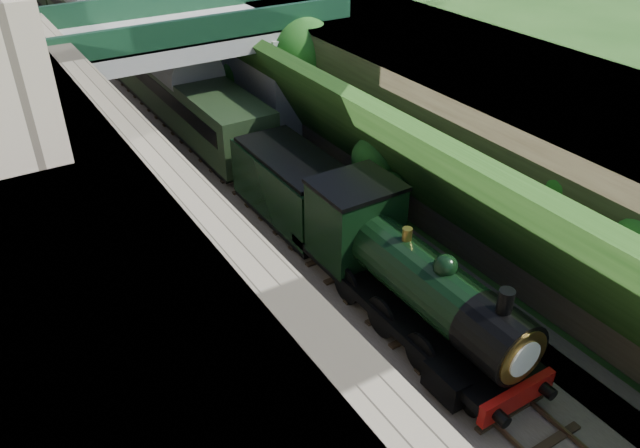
# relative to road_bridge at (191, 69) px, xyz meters

# --- Properties ---
(trackbed) EXTENTS (10.00, 90.00, 0.20)m
(trackbed) POSITION_rel_road_bridge_xyz_m (-0.94, -4.00, -3.98)
(trackbed) COLOR #473F38
(trackbed) RESTS_ON ground
(retaining_wall) EXTENTS (1.00, 90.00, 7.00)m
(retaining_wall) POSITION_rel_road_bridge_xyz_m (-6.44, -4.00, -0.58)
(retaining_wall) COLOR #756B56
(retaining_wall) RESTS_ON ground
(street_plateau_right) EXTENTS (8.00, 90.00, 6.25)m
(street_plateau_right) POSITION_rel_road_bridge_xyz_m (8.56, -4.00, -0.95)
(street_plateau_right) COLOR #262628
(street_plateau_right) RESTS_ON ground
(embankment_slope) EXTENTS (4.30, 90.00, 6.36)m
(embankment_slope) POSITION_rel_road_bridge_xyz_m (3.94, -3.73, -1.50)
(embankment_slope) COLOR #1E4714
(embankment_slope) RESTS_ON ground
(track_left) EXTENTS (2.50, 90.00, 0.20)m
(track_left) POSITION_rel_road_bridge_xyz_m (-2.94, -4.00, -3.83)
(track_left) COLOR black
(track_left) RESTS_ON trackbed
(track_right) EXTENTS (2.50, 90.00, 0.20)m
(track_right) POSITION_rel_road_bridge_xyz_m (0.26, -4.00, -3.83)
(track_right) COLOR black
(track_right) RESTS_ON trackbed
(road_bridge) EXTENTS (16.00, 6.40, 7.25)m
(road_bridge) POSITION_rel_road_bridge_xyz_m (0.00, 0.00, 0.00)
(road_bridge) COLOR gray
(road_bridge) RESTS_ON ground
(tree) EXTENTS (3.60, 3.80, 6.60)m
(tree) POSITION_rel_road_bridge_xyz_m (4.97, -2.70, 0.57)
(tree) COLOR black
(tree) RESTS_ON ground
(locomotive) EXTENTS (3.10, 10.22, 3.83)m
(locomotive) POSITION_rel_road_bridge_xyz_m (0.26, -17.16, -2.18)
(locomotive) COLOR black
(locomotive) RESTS_ON trackbed
(tender) EXTENTS (2.70, 6.00, 3.05)m
(tender) POSITION_rel_road_bridge_xyz_m (0.26, -9.80, -2.46)
(tender) COLOR black
(tender) RESTS_ON trackbed
(coach_front) EXTENTS (2.90, 18.00, 3.70)m
(coach_front) POSITION_rel_road_bridge_xyz_m (0.26, 2.80, -2.03)
(coach_front) COLOR black
(coach_front) RESTS_ON trackbed
(coach_middle) EXTENTS (2.90, 18.00, 3.70)m
(coach_middle) POSITION_rel_road_bridge_xyz_m (0.26, 21.60, -2.03)
(coach_middle) COLOR black
(coach_middle) RESTS_ON trackbed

